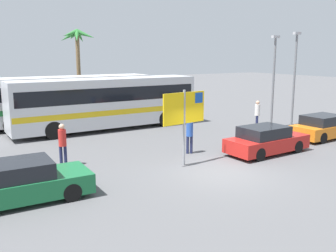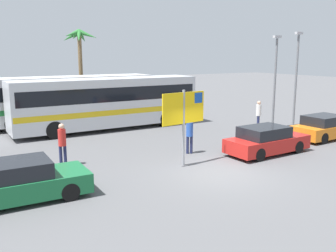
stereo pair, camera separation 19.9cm
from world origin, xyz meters
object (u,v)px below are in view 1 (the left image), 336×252
at_px(pedestrian_near_sign, 62,141).
at_px(pedestrian_crossing_lot, 257,112).
at_px(pedestrian_by_bus, 190,132).
at_px(bus_rear_coach, 65,98).
at_px(bus_front_coach, 106,101).
at_px(car_green, 24,182).
at_px(car_orange, 324,127).
at_px(ferry_sign, 185,111).
at_px(car_red, 266,140).

xyz_separation_m(pedestrian_near_sign, pedestrian_crossing_lot, (12.62, 1.48, -0.01)).
distance_m(pedestrian_near_sign, pedestrian_by_bus, 5.78).
xyz_separation_m(bus_rear_coach, pedestrian_near_sign, (-2.95, -9.45, -0.70)).
bearing_deg(bus_rear_coach, bus_front_coach, -61.15).
xyz_separation_m(car_green, car_orange, (16.10, 0.71, -0.00)).
relative_size(car_green, pedestrian_by_bus, 2.35).
bearing_deg(ferry_sign, pedestrian_crossing_lot, 18.58).
bearing_deg(car_green, bus_rear_coach, 69.26).
distance_m(ferry_sign, pedestrian_near_sign, 5.24).
xyz_separation_m(bus_rear_coach, car_orange, (10.98, -11.80, -1.15)).
bearing_deg(bus_rear_coach, ferry_sign, -82.97).
bearing_deg(pedestrian_near_sign, ferry_sign, 78.52).
height_order(bus_rear_coach, ferry_sign, ferry_sign).
bearing_deg(pedestrian_crossing_lot, car_green, -126.21).
relative_size(car_red, car_orange, 1.02).
bearing_deg(car_orange, ferry_sign, 179.43).
relative_size(ferry_sign, car_green, 0.79).
distance_m(ferry_sign, pedestrian_crossing_lot, 9.20).
xyz_separation_m(bus_rear_coach, pedestrian_crossing_lot, (9.67, -7.97, -0.72)).
bearing_deg(ferry_sign, car_orange, -6.47).
distance_m(bus_front_coach, car_orange, 12.83).
bearing_deg(car_orange, car_red, -174.63).
bearing_deg(pedestrian_near_sign, bus_rear_coach, -179.26).
bearing_deg(car_orange, pedestrian_near_sign, 168.90).
xyz_separation_m(ferry_sign, car_red, (4.33, -0.47, -1.69)).
bearing_deg(pedestrian_by_bus, pedestrian_near_sign, 102.38).
relative_size(bus_front_coach, pedestrian_near_sign, 6.37).
bearing_deg(pedestrian_by_bus, bus_front_coach, 31.06).
bearing_deg(pedestrian_crossing_lot, car_red, -94.17).
bearing_deg(car_red, pedestrian_crossing_lot, 47.58).
bearing_deg(bus_rear_coach, pedestrian_by_bus, -75.44).
xyz_separation_m(bus_rear_coach, car_red, (5.80, -12.43, -1.15)).
bearing_deg(bus_rear_coach, car_orange, -47.06).
height_order(ferry_sign, pedestrian_crossing_lot, ferry_sign).
bearing_deg(bus_front_coach, ferry_sign, -91.30).
bearing_deg(bus_rear_coach, car_green, -112.24).
xyz_separation_m(car_green, pedestrian_crossing_lot, (14.78, 4.54, 0.43)).
distance_m(bus_rear_coach, pedestrian_near_sign, 9.92).
xyz_separation_m(car_orange, pedestrian_crossing_lot, (-1.32, 3.84, 0.43)).
relative_size(car_green, pedestrian_near_sign, 2.24).
bearing_deg(pedestrian_near_sign, car_orange, 98.50).
height_order(bus_front_coach, car_red, bus_front_coach).
height_order(bus_front_coach, bus_rear_coach, same).
distance_m(ferry_sign, car_green, 6.82).
height_order(car_red, car_green, same).
height_order(ferry_sign, pedestrian_by_bus, ferry_sign).
relative_size(bus_rear_coach, pedestrian_by_bus, 6.69).
bearing_deg(bus_front_coach, car_green, -125.66).
bearing_deg(ferry_sign, pedestrian_by_bus, 41.49).
height_order(car_red, car_orange, same).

